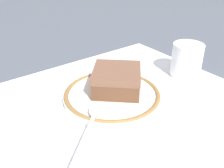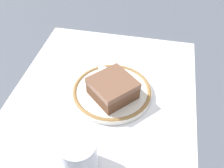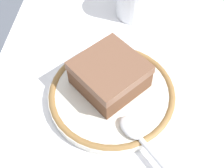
% 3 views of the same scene
% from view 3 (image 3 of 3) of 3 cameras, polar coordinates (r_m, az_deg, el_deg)
% --- Properties ---
extents(ground_plane, '(2.40, 2.40, 0.00)m').
position_cam_3_polar(ground_plane, '(0.45, 2.50, -2.78)').
color(ground_plane, '#4C515B').
extents(placemat, '(0.49, 0.42, 0.00)m').
position_cam_3_polar(placemat, '(0.45, 2.51, -2.73)').
color(placemat, white).
rests_on(placemat, ground_plane).
extents(plate, '(0.18, 0.18, 0.01)m').
position_cam_3_polar(plate, '(0.44, 0.00, -1.89)').
color(plate, silver).
rests_on(plate, placemat).
extents(cake_slice, '(0.12, 0.12, 0.04)m').
position_cam_3_polar(cake_slice, '(0.43, -0.42, 1.77)').
color(cake_slice, brown).
rests_on(cake_slice, plate).
extents(spoon, '(0.12, 0.11, 0.01)m').
position_cam_3_polar(spoon, '(0.40, 5.72, -10.53)').
color(spoon, silver).
rests_on(spoon, plate).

